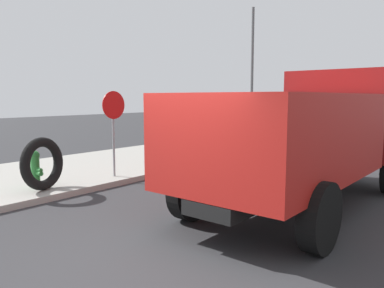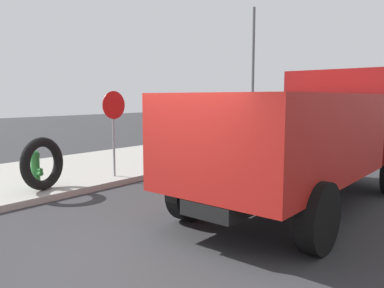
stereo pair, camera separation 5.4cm
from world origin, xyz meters
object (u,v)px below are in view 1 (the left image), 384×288
at_px(loose_tire, 42,164).
at_px(street_light_pole, 252,79).
at_px(fire_hydrant, 35,168).
at_px(dump_truck_red, 309,131).
at_px(stop_sign, 114,117).

xyz_separation_m(loose_tire, street_light_pole, (9.84, 0.10, 2.34)).
bearing_deg(fire_hydrant, dump_truck_red, -59.20).
bearing_deg(loose_tire, stop_sign, -2.30).
relative_size(fire_hydrant, street_light_pole, 0.15).
bearing_deg(stop_sign, dump_truck_red, -76.21).
relative_size(loose_tire, stop_sign, 0.53).
height_order(stop_sign, street_light_pole, street_light_pole).
bearing_deg(fire_hydrant, loose_tire, -95.95).
xyz_separation_m(fire_hydrant, dump_truck_red, (3.28, -5.50, 0.98)).
height_order(dump_truck_red, street_light_pole, street_light_pole).
height_order(loose_tire, stop_sign, stop_sign).
relative_size(fire_hydrant, stop_sign, 0.38).
relative_size(loose_tire, street_light_pole, 0.21).
bearing_deg(loose_tire, fire_hydrant, 84.05).
distance_m(fire_hydrant, stop_sign, 2.40).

